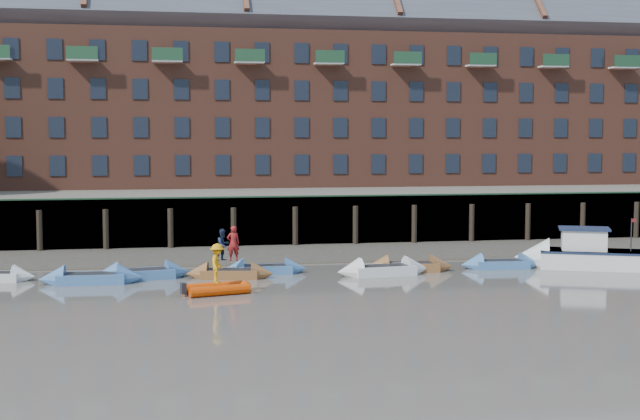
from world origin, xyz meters
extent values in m
plane|color=#665F57|center=(0.00, 0.00, 0.00)|extent=(220.00, 220.00, 0.00)
cube|color=#3D382F|center=(0.00, 18.00, 0.00)|extent=(110.00, 8.00, 0.50)
cube|color=#4C4336|center=(0.00, 14.60, 0.00)|extent=(110.00, 1.60, 0.10)
cube|color=#2D2A26|center=(0.00, 22.40, 1.60)|extent=(110.00, 0.80, 3.20)
cylinder|color=black|center=(-14.00, 21.75, 1.30)|extent=(0.36, 0.36, 2.60)
cylinder|color=black|center=(-10.00, 21.75, 1.30)|extent=(0.36, 0.36, 2.60)
cylinder|color=black|center=(-6.00, 21.75, 1.30)|extent=(0.36, 0.36, 2.60)
cylinder|color=black|center=(-2.00, 21.75, 1.30)|extent=(0.36, 0.36, 2.60)
cylinder|color=black|center=(2.00, 21.75, 1.30)|extent=(0.36, 0.36, 2.60)
cylinder|color=black|center=(6.00, 21.75, 1.30)|extent=(0.36, 0.36, 2.60)
cylinder|color=black|center=(10.00, 21.75, 1.30)|extent=(0.36, 0.36, 2.60)
cylinder|color=black|center=(14.00, 21.75, 1.30)|extent=(0.36, 0.36, 2.60)
cylinder|color=black|center=(18.00, 21.75, 1.30)|extent=(0.36, 0.36, 2.60)
cylinder|color=black|center=(22.00, 21.75, 1.30)|extent=(0.36, 0.36, 2.60)
cylinder|color=black|center=(26.00, 21.75, 1.30)|extent=(0.36, 0.36, 2.60)
cube|color=#264C2D|center=(0.00, 22.10, 3.25)|extent=(110.00, 0.06, 0.10)
cube|color=#5E594D|center=(0.00, 36.00, 1.60)|extent=(110.00, 28.00, 3.20)
cube|color=brown|center=(0.00, 37.00, 9.20)|extent=(80.00, 10.00, 12.00)
cube|color=#42444C|center=(0.00, 37.00, 16.40)|extent=(80.60, 15.56, 15.56)
cube|color=black|center=(-17.00, 31.98, 5.00)|extent=(1.10, 0.12, 1.50)
cube|color=black|center=(-14.00, 31.98, 5.00)|extent=(1.10, 0.12, 1.50)
cube|color=black|center=(-11.00, 31.98, 5.00)|extent=(1.10, 0.12, 1.50)
cube|color=black|center=(-8.00, 31.98, 5.00)|extent=(1.10, 0.12, 1.50)
cube|color=black|center=(-5.00, 31.98, 5.00)|extent=(1.10, 0.12, 1.50)
cube|color=black|center=(-2.00, 31.98, 5.00)|extent=(1.10, 0.12, 1.50)
cube|color=black|center=(1.00, 31.98, 5.00)|extent=(1.10, 0.12, 1.50)
cube|color=black|center=(4.00, 31.98, 5.00)|extent=(1.10, 0.12, 1.50)
cube|color=black|center=(7.00, 31.98, 5.00)|extent=(1.10, 0.12, 1.50)
cube|color=black|center=(10.00, 31.98, 5.00)|extent=(1.10, 0.12, 1.50)
cube|color=black|center=(13.00, 31.98, 5.00)|extent=(1.10, 0.12, 1.50)
cube|color=black|center=(16.00, 31.98, 5.00)|extent=(1.10, 0.12, 1.50)
cube|color=black|center=(19.00, 31.98, 5.00)|extent=(1.10, 0.12, 1.50)
cube|color=black|center=(22.00, 31.98, 5.00)|extent=(1.10, 0.12, 1.50)
cube|color=black|center=(25.00, 31.98, 5.00)|extent=(1.10, 0.12, 1.50)
cube|color=black|center=(28.00, 31.98, 5.00)|extent=(1.10, 0.12, 1.50)
cube|color=black|center=(31.00, 31.98, 5.00)|extent=(1.10, 0.12, 1.50)
cube|color=black|center=(-17.00, 31.98, 7.80)|extent=(1.10, 0.12, 1.50)
cube|color=black|center=(-14.00, 31.98, 7.80)|extent=(1.10, 0.12, 1.50)
cube|color=black|center=(-11.00, 31.98, 7.80)|extent=(1.10, 0.12, 1.50)
cube|color=black|center=(-8.00, 31.98, 7.80)|extent=(1.10, 0.12, 1.50)
cube|color=black|center=(-5.00, 31.98, 7.80)|extent=(1.10, 0.12, 1.50)
cube|color=black|center=(-2.00, 31.98, 7.80)|extent=(1.10, 0.12, 1.50)
cube|color=black|center=(1.00, 31.98, 7.80)|extent=(1.10, 0.12, 1.50)
cube|color=black|center=(4.00, 31.98, 7.80)|extent=(1.10, 0.12, 1.50)
cube|color=black|center=(7.00, 31.98, 7.80)|extent=(1.10, 0.12, 1.50)
cube|color=black|center=(10.00, 31.98, 7.80)|extent=(1.10, 0.12, 1.50)
cube|color=black|center=(13.00, 31.98, 7.80)|extent=(1.10, 0.12, 1.50)
cube|color=black|center=(16.00, 31.98, 7.80)|extent=(1.10, 0.12, 1.50)
cube|color=black|center=(19.00, 31.98, 7.80)|extent=(1.10, 0.12, 1.50)
cube|color=black|center=(22.00, 31.98, 7.80)|extent=(1.10, 0.12, 1.50)
cube|color=black|center=(25.00, 31.98, 7.80)|extent=(1.10, 0.12, 1.50)
cube|color=black|center=(28.00, 31.98, 7.80)|extent=(1.10, 0.12, 1.50)
cube|color=black|center=(31.00, 31.98, 7.80)|extent=(1.10, 0.12, 1.50)
cube|color=black|center=(-17.00, 31.98, 10.60)|extent=(1.10, 0.12, 1.50)
cube|color=black|center=(-14.00, 31.98, 10.60)|extent=(1.10, 0.12, 1.50)
cube|color=black|center=(-11.00, 31.98, 10.60)|extent=(1.10, 0.12, 1.50)
cube|color=black|center=(-8.00, 31.98, 10.60)|extent=(1.10, 0.12, 1.50)
cube|color=black|center=(-5.00, 31.98, 10.60)|extent=(1.10, 0.12, 1.50)
cube|color=black|center=(-2.00, 31.98, 10.60)|extent=(1.10, 0.12, 1.50)
cube|color=black|center=(1.00, 31.98, 10.60)|extent=(1.10, 0.12, 1.50)
cube|color=black|center=(4.00, 31.98, 10.60)|extent=(1.10, 0.12, 1.50)
cube|color=black|center=(7.00, 31.98, 10.60)|extent=(1.10, 0.12, 1.50)
cube|color=black|center=(10.00, 31.98, 10.60)|extent=(1.10, 0.12, 1.50)
cube|color=black|center=(13.00, 31.98, 10.60)|extent=(1.10, 0.12, 1.50)
cube|color=black|center=(16.00, 31.98, 10.60)|extent=(1.10, 0.12, 1.50)
cube|color=black|center=(19.00, 31.98, 10.60)|extent=(1.10, 0.12, 1.50)
cube|color=black|center=(22.00, 31.98, 10.60)|extent=(1.10, 0.12, 1.50)
cube|color=black|center=(25.00, 31.98, 10.60)|extent=(1.10, 0.12, 1.50)
cube|color=black|center=(28.00, 31.98, 10.60)|extent=(1.10, 0.12, 1.50)
cube|color=black|center=(31.00, 31.98, 10.60)|extent=(1.10, 0.12, 1.50)
cube|color=black|center=(-17.00, 31.98, 13.40)|extent=(1.10, 0.12, 1.50)
cube|color=black|center=(-14.00, 31.98, 13.40)|extent=(1.10, 0.12, 1.50)
cube|color=black|center=(-11.00, 31.98, 13.40)|extent=(1.10, 0.12, 1.50)
cube|color=black|center=(-8.00, 31.98, 13.40)|extent=(1.10, 0.12, 1.50)
cube|color=black|center=(-5.00, 31.98, 13.40)|extent=(1.10, 0.12, 1.50)
cube|color=black|center=(-2.00, 31.98, 13.40)|extent=(1.10, 0.12, 1.50)
cube|color=black|center=(1.00, 31.98, 13.40)|extent=(1.10, 0.12, 1.50)
cube|color=black|center=(4.00, 31.98, 13.40)|extent=(1.10, 0.12, 1.50)
cube|color=black|center=(7.00, 31.98, 13.40)|extent=(1.10, 0.12, 1.50)
cube|color=black|center=(10.00, 31.98, 13.40)|extent=(1.10, 0.12, 1.50)
cube|color=black|center=(13.00, 31.98, 13.40)|extent=(1.10, 0.12, 1.50)
cube|color=black|center=(16.00, 31.98, 13.40)|extent=(1.10, 0.12, 1.50)
cube|color=black|center=(19.00, 31.98, 13.40)|extent=(1.10, 0.12, 1.50)
cube|color=black|center=(22.00, 31.98, 13.40)|extent=(1.10, 0.12, 1.50)
cube|color=black|center=(25.00, 31.98, 13.40)|extent=(1.10, 0.12, 1.50)
cube|color=black|center=(28.00, 31.98, 13.40)|extent=(1.10, 0.12, 1.50)
cube|color=black|center=(31.00, 31.98, 13.40)|extent=(1.10, 0.12, 1.50)
cone|color=silver|center=(-13.28, 10.57, 0.21)|extent=(1.21, 1.36, 1.24)
cube|color=teal|center=(-9.93, 9.15, 0.25)|extent=(3.25, 1.51, 0.50)
cone|color=teal|center=(-8.05, 9.12, 0.25)|extent=(1.28, 1.48, 1.45)
cone|color=teal|center=(-11.81, 9.19, 0.25)|extent=(1.28, 1.48, 1.45)
cube|color=black|center=(-9.93, 9.15, 0.48)|extent=(2.70, 1.14, 0.06)
cube|color=teal|center=(-7.51, 10.16, 0.24)|extent=(3.34, 1.97, 0.49)
cone|color=teal|center=(-5.71, 10.50, 0.24)|extent=(1.46, 1.61, 1.41)
cone|color=teal|center=(-9.30, 9.83, 0.24)|extent=(1.46, 1.61, 1.41)
cube|color=black|center=(-7.51, 10.16, 0.47)|extent=(2.76, 1.52, 0.06)
cube|color=brown|center=(-3.14, 9.66, 0.22)|extent=(3.04, 1.77, 0.45)
cone|color=brown|center=(-1.50, 9.36, 0.22)|extent=(1.32, 1.47, 1.29)
cone|color=brown|center=(-4.78, 9.95, 0.22)|extent=(1.32, 1.47, 1.29)
cube|color=black|center=(-3.14, 9.66, 0.43)|extent=(2.52, 1.37, 0.06)
cube|color=teal|center=(-1.23, 10.83, 0.22)|extent=(2.87, 1.36, 0.44)
cone|color=teal|center=(0.42, 10.78, 0.22)|extent=(1.14, 1.31, 1.28)
cone|color=teal|center=(-2.88, 10.87, 0.22)|extent=(1.14, 1.31, 1.28)
cube|color=black|center=(-1.23, 10.83, 0.42)|extent=(2.39, 1.03, 0.06)
cube|color=silver|center=(4.78, 9.28, 0.25)|extent=(3.36, 1.82, 0.50)
cone|color=silver|center=(6.64, 9.50, 0.25)|extent=(1.41, 1.59, 1.45)
cone|color=silver|center=(2.91, 9.06, 0.25)|extent=(1.41, 1.59, 1.45)
cube|color=black|center=(4.78, 9.28, 0.48)|extent=(2.79, 1.40, 0.06)
cube|color=brown|center=(6.45, 10.25, 0.24)|extent=(3.15, 1.63, 0.48)
cone|color=brown|center=(8.22, 10.10, 0.24)|extent=(1.30, 1.47, 1.37)
cone|color=brown|center=(4.68, 10.40, 0.24)|extent=(1.30, 1.47, 1.37)
cube|color=black|center=(6.45, 10.25, 0.46)|extent=(2.61, 1.24, 0.06)
cube|color=teal|center=(11.66, 10.44, 0.22)|extent=(2.94, 1.46, 0.45)
cone|color=teal|center=(13.33, 10.34, 0.22)|extent=(1.19, 1.36, 1.29)
cone|color=teal|center=(9.99, 10.54, 0.22)|extent=(1.19, 1.36, 1.29)
cube|color=black|center=(11.66, 10.44, 0.43)|extent=(2.44, 1.11, 0.06)
cylinder|color=#CD3902|center=(-4.20, 5.74, 0.23)|extent=(2.83, 1.19, 0.46)
cylinder|color=#CD3902|center=(-3.94, 4.80, 0.23)|extent=(2.83, 1.19, 0.46)
sphere|color=#CD3902|center=(-2.72, 5.64, 0.23)|extent=(0.53, 0.53, 0.53)
cube|color=black|center=(-4.07, 5.27, 0.23)|extent=(2.47, 1.40, 0.16)
cube|color=silver|center=(16.51, 9.55, 0.50)|extent=(5.90, 4.16, 1.00)
cone|color=silver|center=(13.56, 10.79, 0.50)|extent=(2.58, 2.77, 2.22)
cube|color=#19233F|center=(16.51, 9.55, 0.94)|extent=(5.92, 4.20, 0.12)
cube|color=silver|center=(16.10, 9.73, 1.56)|extent=(2.79, 2.44, 1.11)
cube|color=#19233F|center=(16.10, 9.73, 2.17)|extent=(3.19, 2.77, 0.11)
imported|color=maroon|center=(-2.95, 9.72, 1.76)|extent=(0.70, 0.50, 1.79)
imported|color=#19233F|center=(-3.46, 9.82, 1.69)|extent=(1.01, 0.98, 1.63)
imported|color=orange|center=(-4.02, 5.22, 1.41)|extent=(0.90, 1.29, 1.82)
camera|label=1|loc=(-6.35, -35.15, 7.25)|focal=50.00mm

